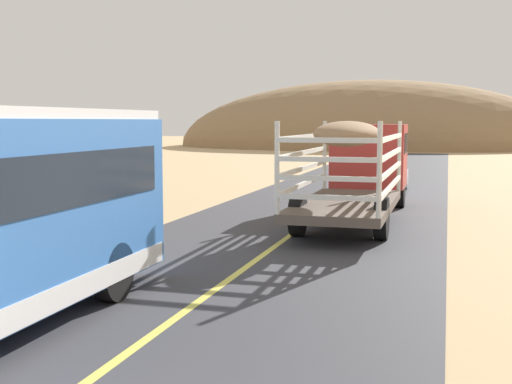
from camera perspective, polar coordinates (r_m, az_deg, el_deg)
livestock_truck at (r=21.76m, az=9.00°, el=2.72°), size 2.53×9.70×3.02m
car_far at (r=28.81m, az=10.84°, el=1.31°), size 1.80×4.40×1.46m
distant_hill at (r=79.92m, az=9.59°, el=3.83°), size 45.93×27.62×15.56m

